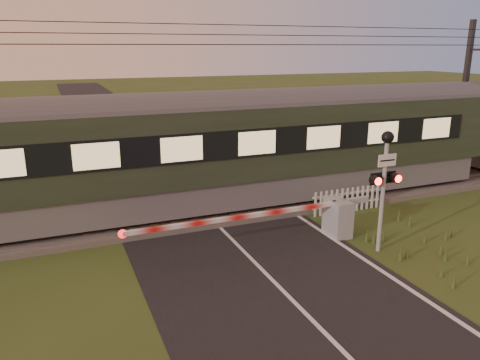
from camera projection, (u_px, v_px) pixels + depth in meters
name	position (u px, v px, depth m)	size (l,w,h in m)	color
ground	(296.00, 304.00, 10.23)	(160.00, 160.00, 0.00)	#35451A
road	(302.00, 309.00, 10.02)	(6.00, 140.00, 0.03)	black
track_bed	(204.00, 210.00, 15.99)	(140.00, 3.40, 0.39)	#47423D
overhead_wires	(200.00, 37.00, 14.44)	(120.00, 0.62, 0.62)	black
train	(466.00, 128.00, 19.67)	(40.22, 2.77, 3.74)	slate
boom_gate	(327.00, 217.00, 13.68)	(7.36, 0.85, 1.13)	gray
crossing_signal	(385.00, 170.00, 12.30)	(0.85, 0.35, 3.34)	gray
picket_fence	(347.00, 200.00, 15.85)	(2.70, 0.07, 0.85)	silver
catenary_mast	(466.00, 90.00, 22.08)	(0.21, 2.45, 6.64)	#2D2D30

